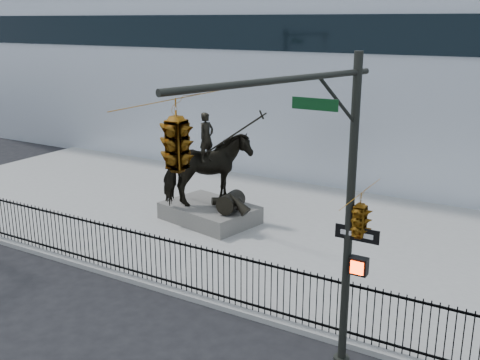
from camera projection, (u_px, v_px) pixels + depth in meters
The scene contains 7 objects.
ground at pixel (105, 297), 15.92m from camera, with size 120.00×120.00×0.00m, color black.
plaza at pixel (233, 221), 21.69m from camera, with size 30.00×12.00×0.15m, color gray.
building at pixel (354, 77), 31.23m from camera, with size 44.00×14.00×9.00m, color silver.
picket_fence at pixel (132, 252), 16.71m from camera, with size 22.10×0.10×1.50m.
statue_plinth at pixel (210, 213), 21.43m from camera, with size 3.42×2.35×0.64m, color #5D5A55.
equestrian_statue at pixel (210, 171), 20.93m from camera, with size 4.30×3.12×3.71m.
traffic_signal_right at pixel (280, 182), 9.76m from camera, with size 2.17×6.86×7.00m.
Camera 1 is at (10.64, -10.43, 7.57)m, focal length 42.00 mm.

